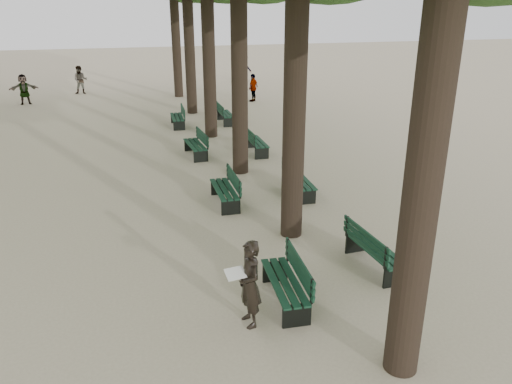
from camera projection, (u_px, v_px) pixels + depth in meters
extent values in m
plane|color=#BDAF8F|center=(270.00, 311.00, 9.21)|extent=(120.00, 120.00, 0.00)
cylinder|color=#33261C|center=(429.00, 133.00, 6.46)|extent=(0.52, 0.52, 7.50)
cylinder|color=#33261C|center=(295.00, 80.00, 10.95)|extent=(0.52, 0.52, 7.50)
cylinder|color=#33261C|center=(239.00, 57.00, 15.44)|extent=(0.52, 0.52, 7.50)
cylinder|color=#33261C|center=(208.00, 45.00, 19.93)|extent=(0.52, 0.52, 7.50)
cylinder|color=#33261C|center=(189.00, 37.00, 24.42)|extent=(0.52, 0.52, 7.50)
cylinder|color=#33261C|center=(176.00, 32.00, 28.91)|extent=(0.52, 0.52, 7.50)
cube|color=black|center=(284.00, 292.00, 9.41)|extent=(0.65, 1.83, 0.45)
cube|color=black|center=(284.00, 282.00, 9.33)|extent=(0.67, 1.83, 0.04)
cube|color=black|center=(299.00, 267.00, 9.29)|extent=(0.17, 1.80, 0.40)
cube|color=black|center=(224.00, 197.00, 14.03)|extent=(0.56, 1.81, 0.45)
cube|color=black|center=(224.00, 189.00, 13.95)|extent=(0.58, 1.81, 0.04)
cube|color=black|center=(234.00, 179.00, 13.92)|extent=(0.08, 1.80, 0.40)
cube|color=black|center=(195.00, 150.00, 18.42)|extent=(0.63, 1.83, 0.45)
cube|color=black|center=(195.00, 144.00, 18.34)|extent=(0.65, 1.83, 0.04)
cube|color=black|center=(202.00, 137.00, 18.33)|extent=(0.15, 1.80, 0.40)
cube|color=black|center=(177.00, 122.00, 22.84)|extent=(0.62, 1.83, 0.45)
cube|color=black|center=(177.00, 117.00, 22.76)|extent=(0.64, 1.83, 0.04)
cube|color=black|center=(183.00, 111.00, 22.72)|extent=(0.14, 1.80, 0.40)
cube|color=black|center=(375.00, 258.00, 10.64)|extent=(0.60, 1.82, 0.45)
cube|color=black|center=(376.00, 249.00, 10.56)|extent=(0.62, 1.82, 0.04)
cube|color=black|center=(365.00, 239.00, 10.38)|extent=(0.12, 1.80, 0.40)
cube|color=black|center=(299.00, 187.00, 14.74)|extent=(0.62, 1.83, 0.45)
cube|color=black|center=(300.00, 180.00, 14.66)|extent=(0.64, 1.83, 0.04)
cube|color=black|center=(291.00, 172.00, 14.51)|extent=(0.14, 1.80, 0.40)
cube|color=black|center=(257.00, 147.00, 18.79)|extent=(0.56, 1.81, 0.45)
cube|color=black|center=(257.00, 142.00, 18.71)|extent=(0.58, 1.81, 0.04)
cube|color=black|center=(250.00, 135.00, 18.55)|extent=(0.08, 1.80, 0.40)
cube|color=black|center=(226.00, 119.00, 23.47)|extent=(0.56, 1.81, 0.45)
cube|color=black|center=(226.00, 114.00, 23.39)|extent=(0.58, 1.81, 0.04)
cube|color=black|center=(220.00, 108.00, 23.23)|extent=(0.08, 1.80, 0.40)
imported|color=black|center=(250.00, 284.00, 8.58)|extent=(0.40, 0.68, 1.60)
cube|color=white|center=(235.00, 273.00, 8.43)|extent=(0.37, 0.29, 0.12)
imported|color=#262628|center=(243.00, 67.00, 35.94)|extent=(1.16, 1.14, 1.92)
imported|color=#262628|center=(81.00, 80.00, 30.81)|extent=(0.87, 0.44, 1.71)
imported|color=#262628|center=(24.00, 89.00, 27.66)|extent=(1.57, 0.56, 1.65)
imported|color=#262628|center=(253.00, 88.00, 28.49)|extent=(0.87, 0.87, 1.56)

